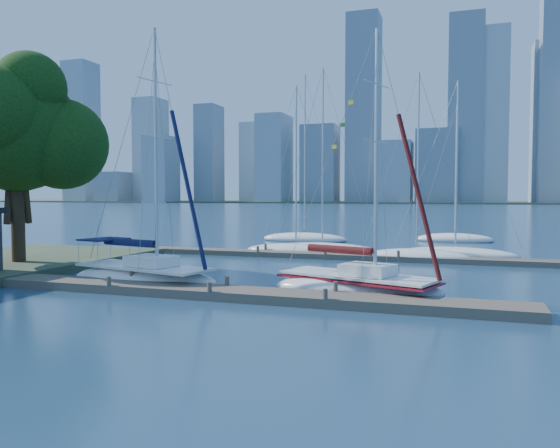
% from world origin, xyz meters
% --- Properties ---
extents(ground, '(700.00, 700.00, 0.00)m').
position_xyz_m(ground, '(0.00, 0.00, 0.00)').
color(ground, navy).
rests_on(ground, ground).
extents(near_dock, '(26.00, 2.00, 0.40)m').
position_xyz_m(near_dock, '(0.00, 0.00, 0.20)').
color(near_dock, brown).
rests_on(near_dock, ground).
extents(far_dock, '(30.00, 1.80, 0.36)m').
position_xyz_m(far_dock, '(2.00, 16.00, 0.18)').
color(far_dock, brown).
rests_on(far_dock, ground).
extents(far_shore, '(800.00, 100.00, 1.50)m').
position_xyz_m(far_shore, '(0.00, 320.00, 0.00)').
color(far_shore, '#38472D').
rests_on(far_shore, ground).
extents(tree, '(9.76, 8.88, 12.66)m').
position_xyz_m(tree, '(-15.03, 4.19, 8.45)').
color(tree, black).
rests_on(tree, ground).
extents(sailboat_navy, '(8.35, 4.36, 13.03)m').
position_xyz_m(sailboat_navy, '(-5.02, 1.94, 1.05)').
color(sailboat_navy, white).
rests_on(sailboat_navy, ground).
extents(sailboat_maroon, '(8.04, 4.83, 12.12)m').
position_xyz_m(sailboat_maroon, '(5.61, 2.59, 0.99)').
color(sailboat_maroon, white).
rests_on(sailboat_maroon, ground).
extents(bg_boat_1, '(8.10, 2.88, 12.99)m').
position_xyz_m(bg_boat_1, '(-1.93, 17.88, 0.27)').
color(bg_boat_1, white).
rests_on(bg_boat_1, ground).
extents(bg_boat_2, '(9.11, 5.24, 14.45)m').
position_xyz_m(bg_boat_2, '(-0.20, 19.15, 0.28)').
color(bg_boat_2, white).
rests_on(bg_boat_2, ground).
extents(bg_boat_3, '(7.27, 2.70, 13.08)m').
position_xyz_m(bg_boat_3, '(7.08, 16.54, 0.28)').
color(bg_boat_3, white).
rests_on(bg_boat_3, ground).
extents(bg_boat_4, '(8.85, 3.66, 12.79)m').
position_xyz_m(bg_boat_4, '(9.55, 18.78, 0.27)').
color(bg_boat_4, white).
rests_on(bg_boat_4, ground).
extents(bg_boat_6, '(8.66, 3.49, 16.39)m').
position_xyz_m(bg_boat_6, '(-4.53, 29.25, 0.31)').
color(bg_boat_6, white).
rests_on(bg_boat_6, ground).
extents(bg_boat_7, '(7.52, 5.08, 13.37)m').
position_xyz_m(bg_boat_7, '(9.29, 33.33, 0.29)').
color(bg_boat_7, white).
rests_on(bg_boat_7, ground).
extents(skyline, '(502.48, 51.31, 106.29)m').
position_xyz_m(skyline, '(15.96, 290.69, 35.99)').
color(skyline, gray).
rests_on(skyline, ground).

